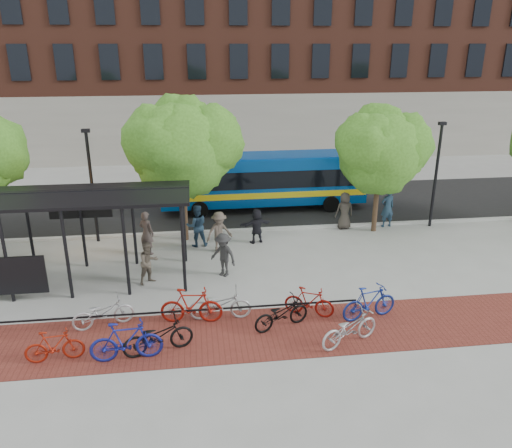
{
  "coord_description": "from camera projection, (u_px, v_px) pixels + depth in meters",
  "views": [
    {
      "loc": [
        -2.49,
        -18.38,
        8.56
      ],
      "look_at": [
        -0.08,
        0.59,
        1.6
      ],
      "focal_mm": 35.0,
      "sensor_mm": 36.0,
      "label": 1
    }
  ],
  "objects": [
    {
      "name": "bike_4",
      "position": [
        158.0,
        336.0,
        14.48
      ],
      "size": [
        2.19,
        1.26,
        1.09
      ],
      "primitive_type": "imported",
      "rotation": [
        0.0,
        0.0,
        1.85
      ],
      "color": "black",
      "rests_on": "ground"
    },
    {
      "name": "pedestrian_5",
      "position": [
        257.0,
        226.0,
        22.46
      ],
      "size": [
        1.56,
        0.81,
        1.6
      ],
      "primitive_type": "imported",
      "rotation": [
        0.0,
        0.0,
        3.38
      ],
      "color": "black",
      "rests_on": "ground"
    },
    {
      "name": "bike_11",
      "position": [
        369.0,
        302.0,
        16.26
      ],
      "size": [
        2.04,
        0.99,
        1.18
      ],
      "primitive_type": "imported",
      "rotation": [
        0.0,
        0.0,
        1.8
      ],
      "color": "navy",
      "rests_on": "ground"
    },
    {
      "name": "building_brick",
      "position": [
        336.0,
        25.0,
        42.35
      ],
      "size": [
        55.0,
        14.0,
        20.0
      ],
      "primitive_type": "cube",
      "color": "brown",
      "rests_on": "ground"
    },
    {
      "name": "pedestrian_1",
      "position": [
        147.0,
        233.0,
        21.19
      ],
      "size": [
        0.83,
        0.77,
        1.91
      ],
      "primitive_type": "imported",
      "rotation": [
        0.0,
        0.0,
        2.56
      ],
      "color": "#433935",
      "rests_on": "ground"
    },
    {
      "name": "pedestrian_8",
      "position": [
        149.0,
        263.0,
        18.62
      ],
      "size": [
        1.02,
        0.98,
        1.65
      ],
      "primitive_type": "imported",
      "rotation": [
        0.0,
        0.0,
        0.64
      ],
      "color": "brown",
      "rests_on": "ground"
    },
    {
      "name": "pedestrian_6",
      "position": [
        344.0,
        211.0,
        24.14
      ],
      "size": [
        0.94,
        0.66,
        1.81
      ],
      "primitive_type": "imported",
      "rotation": [
        0.0,
        0.0,
        3.24
      ],
      "color": "#37312C",
      "rests_on": "ground"
    },
    {
      "name": "bike_1",
      "position": [
        54.0,
        346.0,
        14.1
      ],
      "size": [
        1.68,
        0.64,
        0.99
      ],
      "primitive_type": "imported",
      "rotation": [
        0.0,
        0.0,
        1.68
      ],
      "color": "maroon",
      "rests_on": "ground"
    },
    {
      "name": "pedestrian_7",
      "position": [
        387.0,
        208.0,
        24.37
      ],
      "size": [
        0.79,
        0.6,
        1.96
      ],
      "primitive_type": "imported",
      "rotation": [
        0.0,
        0.0,
        3.34
      ],
      "color": "#223B50",
      "rests_on": "ground"
    },
    {
      "name": "bus_shelter",
      "position": [
        38.0,
        207.0,
        17.92
      ],
      "size": [
        10.6,
        3.07,
        3.6
      ],
      "color": "black",
      "rests_on": "ground"
    },
    {
      "name": "lamp_post_left",
      "position": [
        92.0,
        183.0,
        21.94
      ],
      "size": [
        0.35,
        0.2,
        5.12
      ],
      "color": "black",
      "rests_on": "ground"
    },
    {
      "name": "pedestrian_9",
      "position": [
        223.0,
        255.0,
        19.21
      ],
      "size": [
        1.27,
        1.23,
        1.74
      ],
      "primitive_type": "imported",
      "rotation": [
        0.0,
        0.0,
        5.57
      ],
      "color": "#2A2A2A",
      "rests_on": "ground"
    },
    {
      "name": "bike_6",
      "position": [
        220.0,
        304.0,
        16.27
      ],
      "size": [
        2.07,
        0.79,
        1.07
      ],
      "primitive_type": "imported",
      "rotation": [
        0.0,
        0.0,
        1.53
      ],
      "color": "#A1A1A4",
      "rests_on": "ground"
    },
    {
      "name": "pedestrian_3",
      "position": [
        219.0,
        232.0,
        21.39
      ],
      "size": [
        1.35,
        1.06,
        1.83
      ],
      "primitive_type": "imported",
      "rotation": [
        0.0,
        0.0,
        0.37
      ],
      "color": "#4C4138",
      "rests_on": "ground"
    },
    {
      "name": "bike_5",
      "position": [
        191.0,
        306.0,
        16.03
      ],
      "size": [
        2.06,
        0.8,
        1.21
      ],
      "primitive_type": "imported",
      "rotation": [
        0.0,
        0.0,
        1.45
      ],
      "color": "maroon",
      "rests_on": "ground"
    },
    {
      "name": "bike_2",
      "position": [
        103.0,
        312.0,
        15.83
      ],
      "size": [
        2.04,
        1.2,
        1.01
      ],
      "primitive_type": "imported",
      "rotation": [
        0.0,
        0.0,
        1.86
      ],
      "color": "#A5A6A8",
      "rests_on": "ground"
    },
    {
      "name": "pedestrian_2",
      "position": [
        197.0,
        226.0,
        22.03
      ],
      "size": [
        1.01,
        0.83,
        1.9
      ],
      "primitive_type": "imported",
      "rotation": [
        0.0,
        0.0,
        3.27
      ],
      "color": "#1F354A",
      "rests_on": "ground"
    },
    {
      "name": "curb",
      "position": [
        249.0,
        230.0,
        24.06
      ],
      "size": [
        160.0,
        0.25,
        0.12
      ],
      "primitive_type": "cube",
      "color": "#B7B7B2",
      "rests_on": "ground"
    },
    {
      "name": "bike_3",
      "position": [
        126.0,
        341.0,
        14.1
      ],
      "size": [
        2.08,
        0.72,
        1.23
      ],
      "primitive_type": "imported",
      "rotation": [
        0.0,
        0.0,
        1.64
      ],
      "color": "navy",
      "rests_on": "ground"
    },
    {
      "name": "bus",
      "position": [
        263.0,
        178.0,
        26.91
      ],
      "size": [
        10.97,
        2.71,
        2.96
      ],
      "rotation": [
        0.0,
        0.0,
        0.01
      ],
      "color": "#084699",
      "rests_on": "ground"
    },
    {
      "name": "tree_c",
      "position": [
        382.0,
        147.0,
        22.81
      ],
      "size": [
        4.66,
        3.8,
        5.92
      ],
      "color": "#382619",
      "rests_on": "ground"
    },
    {
      "name": "asphalt_street",
      "position": [
        241.0,
        206.0,
        27.81
      ],
      "size": [
        160.0,
        8.0,
        0.01
      ],
      "primitive_type": "cube",
      "color": "black",
      "rests_on": "ground"
    },
    {
      "name": "tree_b",
      "position": [
        184.0,
        143.0,
        21.61
      ],
      "size": [
        5.15,
        4.2,
        6.47
      ],
      "color": "#382619",
      "rests_on": "ground"
    },
    {
      "name": "lamp_post_right",
      "position": [
        436.0,
        172.0,
        23.83
      ],
      "size": [
        0.35,
        0.2,
        5.12
      ],
      "color": "black",
      "rests_on": "ground"
    },
    {
      "name": "bike_8",
      "position": [
        281.0,
        314.0,
        15.76
      ],
      "size": [
        2.04,
        1.31,
        1.01
      ],
      "primitive_type": "imported",
      "rotation": [
        0.0,
        0.0,
        1.93
      ],
      "color": "black",
      "rests_on": "ground"
    },
    {
      "name": "bike_10",
      "position": [
        349.0,
        328.0,
        14.89
      ],
      "size": [
        2.18,
        1.5,
        1.09
      ],
      "primitive_type": "imported",
      "rotation": [
        0.0,
        0.0,
        1.99
      ],
      "color": "#A1A1A3",
      "rests_on": "ground"
    },
    {
      "name": "ground",
      "position": [
        260.0,
        266.0,
        20.35
      ],
      "size": [
        160.0,
        160.0,
        0.0
      ],
      "primitive_type": "plane",
      "color": "#9E9E99",
      "rests_on": "ground"
    },
    {
      "name": "bike_9",
      "position": [
        309.0,
        302.0,
        16.48
      ],
      "size": [
        1.72,
        1.13,
        1.01
      ],
      "primitive_type": "imported",
      "rotation": [
        0.0,
        0.0,
        1.14
      ],
      "color": "maroon",
      "rests_on": "ground"
    },
    {
      "name": "bike_rack_rail",
      "position": [
        176.0,
        324.0,
        16.14
      ],
      "size": [
        12.0,
        0.05,
        0.95
      ],
      "primitive_type": "cube",
      "color": "black",
      "rests_on": "ground"
    },
    {
      "name": "brick_strip",
      "position": [
        217.0,
        336.0,
        15.46
      ],
      "size": [
        24.0,
        3.0,
        0.01
      ],
      "primitive_type": "cube",
      "color": "maroon",
      "rests_on": "ground"
    }
  ]
}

